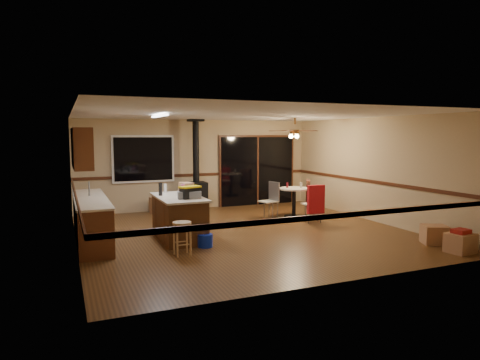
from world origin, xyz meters
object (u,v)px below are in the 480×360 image
bar_stool (182,239)px  box_under_window (162,205)px  dining_table (294,198)px  chair_left (272,196)px  wood_stove (196,186)px  chair_right (309,193)px  kitchen_island (179,218)px  box_corner_b (435,235)px  box_corner_a (460,243)px  toolbox_grey (189,195)px  toolbox_black (190,193)px  chair_near (315,199)px  blue_bucket (205,241)px

bar_stool → box_under_window: bearing=82.5°
dining_table → chair_left: bearing=168.2°
wood_stove → chair_right: size_ratio=3.60×
kitchen_island → box_corner_b: size_ratio=3.66×
dining_table → box_corner_a: 4.33m
dining_table → box_corner_a: size_ratio=1.70×
chair_left → box_corner_a: bearing=-68.0°
bar_stool → chair_right: bearing=30.8°
kitchen_island → dining_table: 3.59m
toolbox_grey → chair_left: toolbox_grey is taller
toolbox_black → chair_near: 3.43m
toolbox_grey → chair_near: 3.44m
toolbox_grey → box_corner_a: bearing=-31.1°
wood_stove → box_under_window: size_ratio=4.52×
chair_right → blue_bucket: bearing=-149.9°
box_under_window → chair_right: bearing=-26.5°
wood_stove → blue_bucket: 4.03m
toolbox_grey → blue_bucket: toolbox_grey is taller
chair_right → box_under_window: (-3.63, 1.80, -0.37)m
box_under_window → dining_table: bearing=-32.2°
dining_table → box_under_window: (-3.08, 1.95, -0.30)m
toolbox_black → wood_stove: bearing=71.2°
bar_stool → dining_table: dining_table is taller
toolbox_grey → dining_table: size_ratio=0.57×
blue_bucket → chair_right: bearing=30.1°
toolbox_black → bar_stool: bearing=-115.2°
dining_table → chair_near: (0.09, -0.88, 0.07)m
toolbox_black → chair_near: size_ratio=0.55×
blue_bucket → box_corner_b: 4.56m
kitchen_island → box_corner_b: (4.60, -2.35, -0.27)m
dining_table → toolbox_grey: bearing=-155.2°
chair_right → box_corner_a: (0.59, -4.30, -0.42)m
chair_near → box_corner_a: chair_near is taller
toolbox_black → toolbox_grey: bearing=169.5°
toolbox_black → chair_left: 3.15m
toolbox_grey → box_corner_a: 5.20m
chair_left → toolbox_grey: bearing=-148.6°
bar_stool → toolbox_black: bearing=64.8°
blue_bucket → chair_near: (3.18, 1.08, 0.47)m
chair_near → chair_right: bearing=66.2°
box_corner_a → kitchen_island: bearing=146.4°
chair_right → box_corner_b: (0.66, -3.64, -0.41)m
blue_bucket → box_under_window: 3.91m
wood_stove → chair_near: 3.54m
chair_near → box_corner_a: size_ratio=1.48×
dining_table → box_corner_a: (1.13, -4.16, -0.35)m
dining_table → box_corner_a: bearing=-74.8°
chair_near → toolbox_black: bearing=-169.4°
wood_stove → kitchen_island: bearing=-113.1°
blue_bucket → box_corner_a: 4.76m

